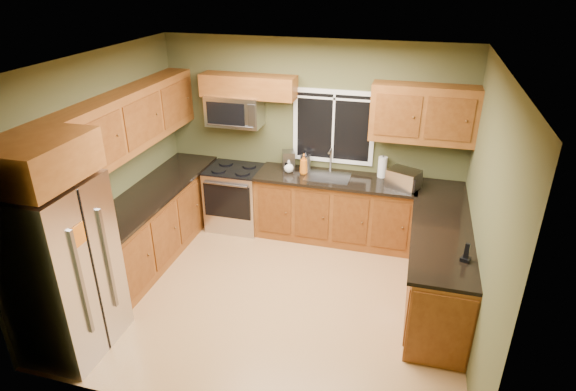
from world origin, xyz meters
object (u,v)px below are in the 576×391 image
at_px(paper_towel_roll, 382,167).
at_px(cordless_phone, 466,256).
at_px(toaster_oven, 404,179).
at_px(coffee_maker, 288,161).
at_px(microwave, 235,110).
at_px(refrigerator, 63,270).
at_px(kettle, 305,162).
at_px(soap_bottle_a, 304,164).
at_px(soap_bottle_c, 289,166).
at_px(range, 236,197).

height_order(paper_towel_roll, cordless_phone, paper_towel_roll).
relative_size(toaster_oven, coffee_maker, 1.73).
xyz_separation_m(microwave, cordless_phone, (3.03, -1.80, -0.73)).
distance_m(microwave, toaster_oven, 2.45).
bearing_deg(refrigerator, toaster_oven, 41.56).
bearing_deg(coffee_maker, kettle, 14.50).
distance_m(refrigerator, coffee_maker, 3.24).
bearing_deg(cordless_phone, kettle, 137.74).
bearing_deg(paper_towel_roll, soap_bottle_a, -170.23).
bearing_deg(microwave, paper_towel_roll, 2.07).
height_order(soap_bottle_a, cordless_phone, soap_bottle_a).
bearing_deg(paper_towel_roll, microwave, -177.93).
xyz_separation_m(paper_towel_roll, soap_bottle_c, (-1.26, -0.18, -0.06)).
xyz_separation_m(paper_towel_roll, cordless_phone, (0.97, -1.87, -0.08)).
relative_size(refrigerator, soap_bottle_a, 6.31).
bearing_deg(cordless_phone, coffee_maker, 141.71).
distance_m(toaster_oven, soap_bottle_c, 1.56).
height_order(range, kettle, kettle).
bearing_deg(microwave, cordless_phone, -30.72).
bearing_deg(toaster_oven, paper_towel_roll, 136.25).
height_order(microwave, coffee_maker, microwave).
distance_m(kettle, paper_towel_roll, 1.06).
bearing_deg(refrigerator, paper_towel_roll, 47.35).
relative_size(soap_bottle_a, cordless_phone, 1.47).
distance_m(toaster_oven, cordless_phone, 1.73).
distance_m(coffee_maker, paper_towel_roll, 1.29).
height_order(range, cordless_phone, cordless_phone).
bearing_deg(toaster_oven, microwave, 174.91).
bearing_deg(toaster_oven, coffee_maker, 173.01).
xyz_separation_m(kettle, soap_bottle_a, (0.01, -0.15, 0.02)).
distance_m(range, cordless_phone, 3.50).
bearing_deg(refrigerator, microwave, 76.66).
xyz_separation_m(refrigerator, soap_bottle_c, (1.49, 2.80, 0.13)).
height_order(refrigerator, range, refrigerator).
relative_size(paper_towel_roll, soap_bottle_c, 1.83).
xyz_separation_m(range, toaster_oven, (2.35, -0.07, 0.59)).
distance_m(refrigerator, soap_bottle_a, 3.28).
distance_m(microwave, soap_bottle_c, 1.07).
relative_size(range, kettle, 3.55).
xyz_separation_m(coffee_maker, kettle, (0.23, 0.06, -0.00)).
relative_size(coffee_maker, kettle, 1.02).
relative_size(kettle, soap_bottle_c, 1.54).
xyz_separation_m(microwave, paper_towel_roll, (2.06, 0.07, -0.65)).
xyz_separation_m(toaster_oven, cordless_phone, (0.68, -1.59, -0.06)).
relative_size(coffee_maker, soap_bottle_a, 0.95).
distance_m(coffee_maker, cordless_phone, 2.88).
bearing_deg(toaster_oven, range, 178.21).
bearing_deg(microwave, coffee_maker, -1.16).
bearing_deg(toaster_oven, refrigerator, -138.44).
height_order(toaster_oven, kettle, kettle).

